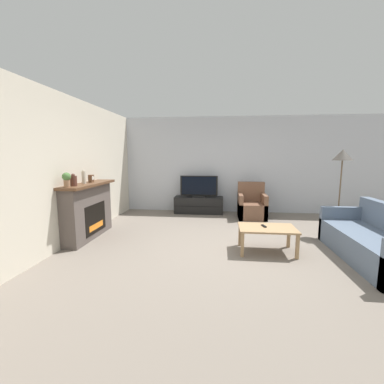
{
  "coord_description": "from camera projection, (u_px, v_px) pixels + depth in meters",
  "views": [
    {
      "loc": [
        -0.17,
        -4.45,
        1.63
      ],
      "look_at": [
        -0.76,
        0.92,
        0.85
      ],
      "focal_mm": 24.0,
      "sensor_mm": 36.0,
      "label": 1
    }
  ],
  "objects": [
    {
      "name": "wall_back",
      "position": [
        226.0,
        165.0,
        7.32
      ],
      "size": [
        12.0,
        0.06,
        2.7
      ],
      "color": "silver",
      "rests_on": "ground"
    },
    {
      "name": "coffee_table",
      "position": [
        267.0,
        230.0,
        4.31
      ],
      "size": [
        0.93,
        0.61,
        0.43
      ],
      "color": "#A37F56",
      "rests_on": "ground"
    },
    {
      "name": "ground_plane",
      "position": [
        229.0,
        247.0,
        4.59
      ],
      "size": [
        24.0,
        24.0,
        0.0
      ],
      "primitive_type": "plane",
      "color": "slate"
    },
    {
      "name": "mantel_vase_left",
      "position": [
        73.0,
        180.0,
        4.5
      ],
      "size": [
        0.12,
        0.12,
        0.22
      ],
      "color": "#512D23",
      "rests_on": "fireplace"
    },
    {
      "name": "tv",
      "position": [
        199.0,
        187.0,
        7.19
      ],
      "size": [
        1.05,
        0.18,
        0.6
      ],
      "color": "black",
      "rests_on": "tv_stand"
    },
    {
      "name": "floor_lamp",
      "position": [
        342.0,
        160.0,
        5.14
      ],
      "size": [
        0.38,
        0.38,
        1.74
      ],
      "color": "black",
      "rests_on": "ground"
    },
    {
      "name": "fireplace",
      "position": [
        88.0,
        210.0,
        5.05
      ],
      "size": [
        0.42,
        1.56,
        1.09
      ],
      "color": "#564C47",
      "rests_on": "ground"
    },
    {
      "name": "armchair",
      "position": [
        252.0,
        207.0,
        6.71
      ],
      "size": [
        0.7,
        0.76,
        0.92
      ],
      "color": "brown",
      "rests_on": "ground"
    },
    {
      "name": "potted_plant",
      "position": [
        67.0,
        179.0,
        4.3
      ],
      "size": [
        0.14,
        0.14,
        0.25
      ],
      "color": "#936B4C",
      "rests_on": "fireplace"
    },
    {
      "name": "mantel_clock",
      "position": [
        91.0,
        179.0,
        5.12
      ],
      "size": [
        0.08,
        0.11,
        0.15
      ],
      "color": "brown",
      "rests_on": "fireplace"
    },
    {
      "name": "wall_left",
      "position": [
        69.0,
        170.0,
        4.72
      ],
      "size": [
        0.06,
        12.0,
        2.7
      ],
      "color": "beige",
      "rests_on": "ground"
    },
    {
      "name": "mantel_vase_centre_left",
      "position": [
        84.0,
        177.0,
        4.84
      ],
      "size": [
        0.08,
        0.08,
        0.27
      ],
      "color": "beige",
      "rests_on": "fireplace"
    },
    {
      "name": "tv_stand",
      "position": [
        199.0,
        205.0,
        7.26
      ],
      "size": [
        1.36,
        0.47,
        0.46
      ],
      "color": "black",
      "rests_on": "ground"
    },
    {
      "name": "remote",
      "position": [
        264.0,
        226.0,
        4.34
      ],
      "size": [
        0.07,
        0.16,
        0.02
      ],
      "rotation": [
        0.0,
        0.0,
        0.24
      ],
      "color": "black",
      "rests_on": "coffee_table"
    },
    {
      "name": "couch",
      "position": [
        376.0,
        243.0,
        3.95
      ],
      "size": [
        0.87,
        2.04,
        0.85
      ],
      "color": "slate",
      "rests_on": "ground"
    }
  ]
}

